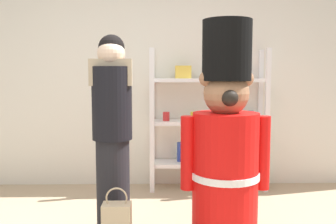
{
  "coord_description": "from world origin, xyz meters",
  "views": [
    {
      "loc": [
        0.19,
        -2.11,
        1.27
      ],
      "look_at": [
        0.24,
        0.64,
        1.0
      ],
      "focal_mm": 39.42,
      "sensor_mm": 36.0,
      "label": 1
    }
  ],
  "objects": [
    {
      "name": "back_wall",
      "position": [
        0.0,
        2.2,
        1.3
      ],
      "size": [
        6.4,
        0.12,
        2.6
      ],
      "primitive_type": "cube",
      "color": "silver",
      "rests_on": "ground_plane"
    },
    {
      "name": "person_shopper",
      "position": [
        -0.19,
        0.7,
        0.84
      ],
      "size": [
        0.32,
        0.3,
        1.58
      ],
      "color": "black",
      "rests_on": "ground_plane"
    },
    {
      "name": "merchandise_shelf",
      "position": [
        0.72,
        1.98,
        0.81
      ],
      "size": [
        1.3,
        0.35,
        1.57
      ],
      "color": "white",
      "rests_on": "ground_plane"
    },
    {
      "name": "teddy_bear_guard",
      "position": [
        0.67,
        0.58,
        0.73
      ],
      "size": [
        0.67,
        0.51,
        1.67
      ],
      "color": "red",
      "rests_on": "ground_plane"
    }
  ]
}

